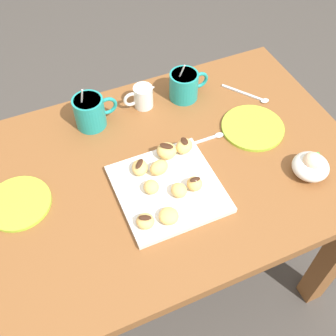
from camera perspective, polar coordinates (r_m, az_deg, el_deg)
The scene contains 25 objects.
ground_plane at distance 1.75m, azimuth 0.17°, elevation -14.11°, with size 8.00×8.00×0.00m, color #423D38.
dining_table at distance 1.25m, azimuth 0.23°, elevation -3.23°, with size 1.07×0.73×0.70m.
pastry_plate_square at distance 1.08m, azimuth 0.02°, elevation -2.91°, with size 0.27×0.27×0.02m, color silver.
coffee_mug_teal_left at distance 1.23m, azimuth -10.80°, elevation 7.79°, with size 0.13×0.09×0.15m.
coffee_mug_teal_right at distance 1.31m, azimuth 2.31°, elevation 11.53°, with size 0.13×0.09×0.14m.
cream_pitcher_white at distance 1.28m, azimuth -3.56°, elevation 9.99°, with size 0.10×0.06×0.07m.
ice_cream_bowl at distance 1.17m, azimuth 19.31°, elevation 0.32°, with size 0.10×0.10×0.07m.
saucer_lime_left at distance 1.26m, azimuth 11.73°, elevation 5.54°, with size 0.19×0.19×0.01m, color #9EC633.
saucer_lime_right at distance 1.13m, azimuth -20.13°, elevation -4.62°, with size 0.17×0.17×0.01m, color #9EC633.
loose_spoon_near_saucer at distance 1.36m, azimuth 11.46°, elevation 9.86°, with size 0.11×0.13×0.01m.
loose_spoon_by_plate at distance 1.21m, azimuth 5.12°, elevation 3.93°, with size 0.16×0.02×0.01m.
beignet_0 at distance 1.06m, azimuth 3.73°, elevation -2.21°, with size 0.04×0.04×0.04m, color #E5B260.
chocolate_drizzle_0 at distance 1.05m, azimuth 3.78°, elevation -1.59°, with size 0.03×0.01×0.01m, color #381E11.
beignet_1 at distance 1.06m, azimuth -2.36°, elevation -2.65°, with size 0.04×0.04×0.03m, color #E5B260.
beignet_2 at distance 1.05m, azimuth 1.54°, elevation -3.11°, with size 0.04×0.04×0.03m, color #E5B260.
beignet_3 at distance 1.10m, azimuth -4.01°, elevation 0.17°, with size 0.05×0.04×0.03m, color #E5B260.
chocolate_drizzle_3 at distance 1.09m, azimuth -4.06°, elevation 0.72°, with size 0.04×0.02×0.01m, color #381E11.
beignet_4 at distance 1.09m, azimuth -1.27°, elevation 0.06°, with size 0.05×0.04×0.04m, color #E5B260.
beignet_5 at distance 1.00m, azimuth -3.18°, elevation -7.42°, with size 0.05×0.04×0.03m, color #E5B260.
chocolate_drizzle_5 at distance 0.99m, azimuth -3.22°, elevation -6.93°, with size 0.03×0.02×0.01m, color #381E11.
beignet_6 at distance 1.13m, azimuth -0.16°, elevation 2.42°, with size 0.06×0.05×0.04m, color #E5B260.
chocolate_drizzle_6 at distance 1.12m, azimuth -0.16°, elevation 3.11°, with size 0.04×0.02×0.01m, color #381E11.
beignet_7 at distance 1.01m, azimuth 0.09°, elevation -6.70°, with size 0.05×0.05×0.03m, color #E5B260.
beignet_8 at distance 1.14m, azimuth 2.28°, elevation 3.06°, with size 0.04×0.05×0.04m, color #E5B260.
chocolate_drizzle_8 at distance 1.13m, azimuth 2.31°, elevation 3.78°, with size 0.03×0.02×0.01m, color #381E11.
Camera 1 is at (-0.29, -0.66, 1.59)m, focal length 43.72 mm.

